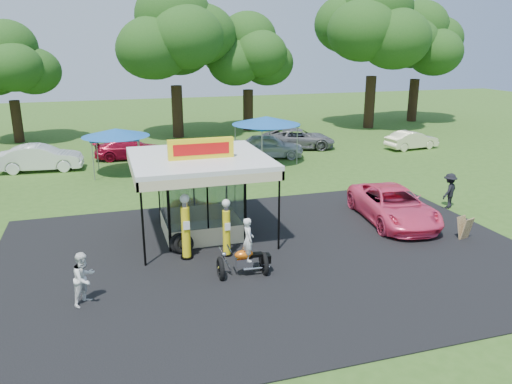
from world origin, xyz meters
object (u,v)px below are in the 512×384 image
a_frame_sign (465,228)px  kiosk_car (192,208)px  bg_car_c (269,146)px  bg_car_e (412,140)px  gas_pump_right (226,229)px  motorcycle (246,253)px  gas_pump_left (186,228)px  tent_east (266,121)px  spectator_west (84,278)px  bg_car_d (298,139)px  gas_station_kiosk (200,194)px  tent_west (116,133)px  pink_sedan (393,205)px  bg_car_b (131,149)px  spectator_east_a (449,191)px  bg_car_a (41,158)px

a_frame_sign → kiosk_car: size_ratio=0.33×
bg_car_c → kiosk_car: bearing=164.3°
bg_car_c → bg_car_e: (11.33, -0.40, -0.14)m
gas_pump_right → kiosk_car: bearing=95.9°
motorcycle → gas_pump_left: bearing=133.7°
motorcycle → bg_car_e: (18.02, 17.06, -0.17)m
bg_car_c → bg_car_e: bg_car_c is taller
gas_pump_right → tent_east: size_ratio=0.50×
motorcycle → tent_east: (5.95, 15.85, 2.00)m
a_frame_sign → spectator_west: 14.78m
motorcycle → tent_east: size_ratio=0.48×
bg_car_c → bg_car_d: (3.15, 2.28, -0.06)m
gas_station_kiosk → bg_car_e: size_ratio=1.30×
spectator_west → tent_west: bearing=35.8°
pink_sedan → tent_west: 17.05m
kiosk_car → a_frame_sign: bearing=-120.3°
motorcycle → bg_car_e: motorcycle is taller
tent_west → gas_station_kiosk: bearing=-75.9°
gas_pump_right → bg_car_b: bearing=97.5°
motorcycle → bg_car_d: size_ratio=0.40×
gas_station_kiosk → tent_east: bearing=59.9°
tent_west → bg_car_d: bearing=16.2°
gas_station_kiosk → tent_west: (-2.89, 11.51, 0.77)m
spectator_east_a → tent_east: bearing=-95.7°
pink_sedan → spectator_east_a: (3.67, 0.90, 0.09)m
a_frame_sign → bg_car_c: (-2.77, 16.90, 0.34)m
gas_pump_left → bg_car_d: bearing=56.9°
gas_station_kiosk → kiosk_car: (-0.00, 2.21, -1.30)m
motorcycle → tent_east: 17.05m
gas_station_kiosk → tent_east: 13.38m
gas_station_kiosk → bg_car_b: bearing=96.9°
pink_sedan → bg_car_d: size_ratio=1.02×
kiosk_car → gas_station_kiosk: bearing=-180.0°
a_frame_sign → bg_car_a: bg_car_a is taller
bg_car_e → gas_pump_right: bearing=122.6°
gas_pump_right → gas_pump_left: bearing=172.9°
bg_car_d → tent_east: tent_east is taller
spectator_west → bg_car_b: size_ratio=0.35×
gas_pump_right → kiosk_car: (-0.49, 4.71, -0.60)m
spectator_west → bg_car_c: bearing=7.8°
motorcycle → gas_pump_right: bearing=100.3°
kiosk_car → bg_car_e: bg_car_e is taller
bg_car_c → gas_station_kiosk: bearing=169.0°
bg_car_e → bg_car_b: bearing=75.0°
gas_pump_right → pink_sedan: 8.21m
motorcycle → pink_sedan: motorcycle is taller
gas_pump_left → spectator_east_a: bearing=9.5°
spectator_west → bg_car_d: bearing=4.7°
kiosk_car → bg_car_d: size_ratio=0.51×
bg_car_c → a_frame_sign: bearing=-152.2°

